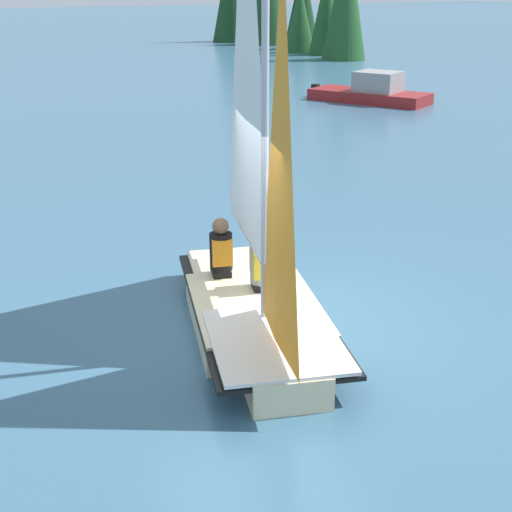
# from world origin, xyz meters

# --- Properties ---
(ground_plane) EXTENTS (260.00, 260.00, 0.00)m
(ground_plane) POSITION_xyz_m (0.00, 0.00, 0.00)
(ground_plane) COLOR #38607A
(sailboat_main) EXTENTS (4.06, 2.54, 5.99)m
(sailboat_main) POSITION_xyz_m (-0.02, 0.01, 0.96)
(sailboat_main) COLOR beige
(sailboat_main) RESTS_ON ground_plane
(sailor_helm) EXTENTS (0.40, 0.37, 1.16)m
(sailor_helm) POSITION_xyz_m (-0.33, 0.26, 0.63)
(sailor_helm) COLOR black
(sailor_helm) RESTS_ON ground_plane
(sailor_crew) EXTENTS (0.40, 0.37, 1.16)m
(sailor_crew) POSITION_xyz_m (-0.97, 0.00, 0.62)
(sailor_crew) COLOR black
(sailor_crew) RESTS_ON ground_plane
(motorboat_distant) EXTENTS (4.51, 3.38, 1.09)m
(motorboat_distant) POSITION_xyz_m (-13.91, 12.16, 0.38)
(motorboat_distant) COLOR maroon
(motorboat_distant) RESTS_ON ground_plane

